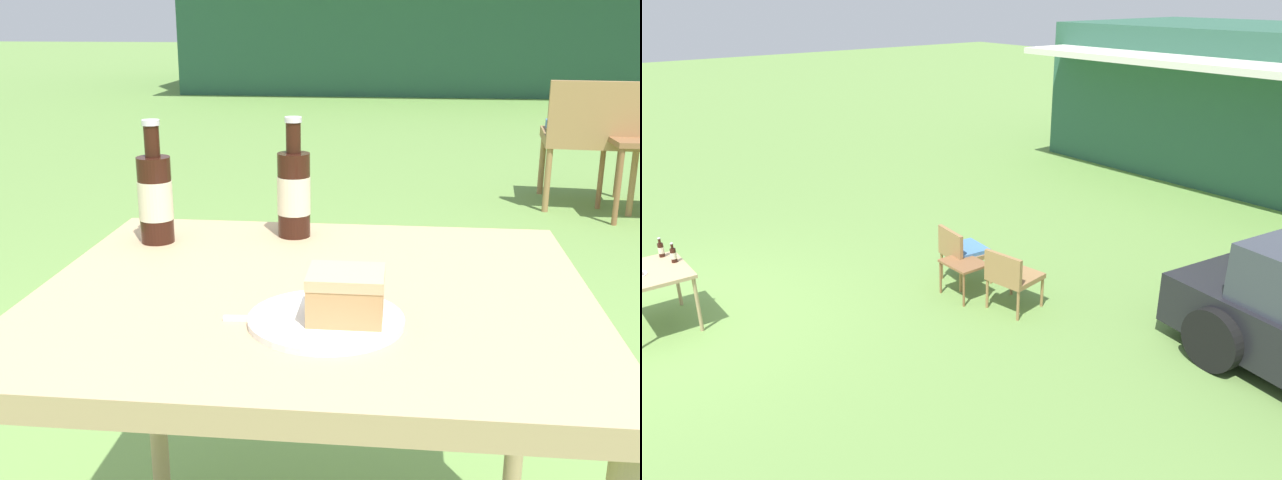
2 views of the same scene
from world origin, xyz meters
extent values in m
cylinder|color=#9E7547|center=(1.50, 3.69, 0.19)|extent=(0.04, 0.04, 0.38)
cylinder|color=#9E7547|center=(1.03, 3.74, 0.19)|extent=(0.04, 0.04, 0.38)
cylinder|color=#9E7547|center=(1.45, 3.22, 0.19)|extent=(0.04, 0.04, 0.38)
cylinder|color=#9E7547|center=(0.98, 3.27, 0.19)|extent=(0.04, 0.04, 0.38)
cube|color=#9E7547|center=(1.24, 3.48, 0.41)|extent=(0.57, 0.58, 0.06)
cube|color=#9E7547|center=(1.22, 3.24, 0.60)|extent=(0.52, 0.10, 0.32)
cube|color=#4C7FB7|center=(1.24, 3.48, 0.46)|extent=(0.51, 0.49, 0.05)
cylinder|color=brown|center=(1.31, 3.01, 0.21)|extent=(0.03, 0.03, 0.43)
cylinder|color=brown|center=(1.31, 3.38, 0.21)|extent=(0.03, 0.03, 0.43)
cube|color=tan|center=(0.00, 0.00, 0.68)|extent=(0.87, 0.77, 0.04)
cylinder|color=tan|center=(-0.40, 0.34, 0.33)|extent=(0.04, 0.04, 0.66)
cylinder|color=tan|center=(0.40, 0.34, 0.33)|extent=(0.04, 0.04, 0.66)
cylinder|color=white|center=(0.03, -0.14, 0.70)|extent=(0.22, 0.22, 0.01)
cube|color=tan|center=(0.06, -0.14, 0.73)|extent=(0.10, 0.09, 0.05)
cube|color=tan|center=(0.06, -0.14, 0.77)|extent=(0.11, 0.09, 0.02)
cylinder|color=black|center=(-0.07, 0.29, 0.78)|extent=(0.06, 0.06, 0.16)
cylinder|color=black|center=(-0.07, 0.29, 0.89)|extent=(0.03, 0.03, 0.06)
cylinder|color=silver|center=(-0.07, 0.29, 0.92)|extent=(0.03, 0.03, 0.01)
cylinder|color=beige|center=(-0.07, 0.29, 0.78)|extent=(0.06, 0.06, 0.07)
cylinder|color=black|center=(-0.33, 0.22, 0.78)|extent=(0.06, 0.06, 0.16)
cylinder|color=black|center=(-0.33, 0.22, 0.89)|extent=(0.03, 0.03, 0.06)
cylinder|color=silver|center=(-0.33, 0.22, 0.92)|extent=(0.03, 0.03, 0.01)
cylinder|color=beige|center=(-0.33, 0.22, 0.78)|extent=(0.06, 0.06, 0.07)
cube|color=silver|center=(-0.02, -0.14, 0.70)|extent=(0.18, 0.02, 0.01)
camera|label=1|loc=(0.13, -1.11, 1.11)|focal=42.00mm
camera|label=2|loc=(7.01, -1.19, 3.56)|focal=35.00mm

